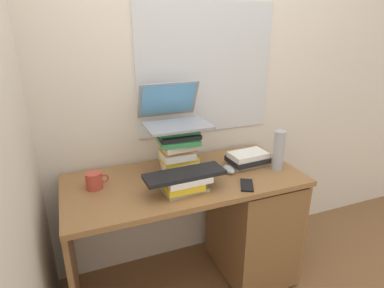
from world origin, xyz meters
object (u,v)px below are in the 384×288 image
object	(u,v)px
computer_mouse	(229,169)
cell_phone	(247,185)
desk	(237,219)
book_stack_side	(248,159)
keyboard	(185,174)
laptop	(174,114)
book_stack_keyboard_riser	(185,183)
mug	(94,181)
water_bottle	(279,150)
book_stack_tall	(178,150)

from	to	relation	value
computer_mouse	cell_phone	world-z (taller)	computer_mouse
desk	computer_mouse	xyz separation A→B (m)	(-0.07, -0.00, 0.36)
book_stack_side	keyboard	xyz separation A→B (m)	(-0.47, -0.16, 0.05)
laptop	book_stack_side	bearing A→B (deg)	-14.54
desk	laptop	world-z (taller)	laptop
book_stack_keyboard_riser	book_stack_side	xyz separation A→B (m)	(0.47, 0.16, -0.00)
desk	book_stack_keyboard_riser	distance (m)	0.57
book_stack_keyboard_riser	computer_mouse	world-z (taller)	book_stack_keyboard_riser
book_stack_keyboard_riser	cell_phone	distance (m)	0.34
book_stack_side	computer_mouse	size ratio (longest dim) A/B	2.37
computer_mouse	mug	xyz separation A→B (m)	(-0.75, 0.09, 0.03)
cell_phone	book_stack_side	bearing A→B (deg)	86.45
desk	water_bottle	world-z (taller)	water_bottle
computer_mouse	cell_phone	bearing A→B (deg)	-86.53
mug	cell_phone	bearing A→B (deg)	-19.92
book_stack_side	water_bottle	distance (m)	0.19
laptop	desk	bearing A→B (deg)	-24.17
book_stack_side	water_bottle	world-z (taller)	water_bottle
keyboard	water_bottle	world-z (taller)	water_bottle
book_stack_side	computer_mouse	xyz separation A→B (m)	(-0.16, -0.05, -0.03)
book_stack_tall	water_bottle	size ratio (longest dim) A/B	1.20
water_bottle	cell_phone	size ratio (longest dim) A/B	1.76
mug	book_stack_keyboard_riser	bearing A→B (deg)	-25.05
book_stack_keyboard_riser	mug	xyz separation A→B (m)	(-0.43, 0.20, -0.00)
laptop	computer_mouse	bearing A→B (deg)	-29.65
laptop	book_stack_tall	bearing A→B (deg)	-89.92
book_stack_tall	book_stack_side	bearing A→B (deg)	-5.69
book_stack_side	computer_mouse	bearing A→B (deg)	-163.27
desk	keyboard	bearing A→B (deg)	-163.40
keyboard	water_bottle	xyz separation A→B (m)	(0.61, 0.05, 0.02)
book_stack_tall	computer_mouse	world-z (taller)	book_stack_tall
laptop	cell_phone	size ratio (longest dim) A/B	2.60
book_stack_tall	cell_phone	xyz separation A→B (m)	(0.29, -0.28, -0.14)
laptop	water_bottle	xyz separation A→B (m)	(0.57, -0.23, -0.22)
desk	water_bottle	distance (m)	0.52
keyboard	book_stack_tall	bearing A→B (deg)	77.19
laptop	keyboard	size ratio (longest dim) A/B	0.84
book_stack_keyboard_riser	laptop	distance (m)	0.40
keyboard	computer_mouse	xyz separation A→B (m)	(0.32, 0.12, -0.08)
computer_mouse	cell_phone	xyz separation A→B (m)	(0.01, -0.19, -0.01)
water_bottle	book_stack_keyboard_riser	bearing A→B (deg)	-175.56
book_stack_keyboard_riser	mug	bearing A→B (deg)	154.95
book_stack_keyboard_riser	laptop	size ratio (longest dim) A/B	0.69
book_stack_side	water_bottle	xyz separation A→B (m)	(0.14, -0.11, 0.08)
book_stack_tall	cell_phone	size ratio (longest dim) A/B	2.10
desk	computer_mouse	size ratio (longest dim) A/B	12.87
water_bottle	cell_phone	distance (m)	0.33
book_stack_tall	book_stack_side	world-z (taller)	book_stack_tall
mug	water_bottle	distance (m)	1.06
laptop	mug	xyz separation A→B (m)	(-0.47, -0.07, -0.30)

